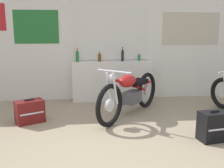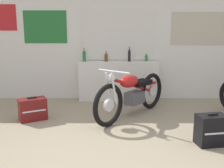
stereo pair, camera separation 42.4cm
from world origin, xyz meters
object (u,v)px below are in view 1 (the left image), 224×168
bottle_center (123,55)px  hard_case_black (213,126)px  bottle_left_center (99,57)px  bottle_leftmost (77,56)px  motorcycle_red (130,93)px  hard_case_darkred (30,112)px  bottle_right_center (139,57)px

bottle_center → hard_case_black: bottle_center is taller
bottle_left_center → bottle_center: (0.51, -0.01, 0.04)m
bottle_leftmost → hard_case_black: bottle_leftmost is taller
bottle_center → motorcycle_red: size_ratio=0.19×
bottle_left_center → hard_case_darkred: bottle_left_center is taller
bottle_right_center → hard_case_darkred: 2.67m
motorcycle_red → hard_case_darkred: 1.79m
bottle_leftmost → bottle_center: bottle_center is taller
motorcycle_red → hard_case_darkred: (-1.77, -0.20, -0.24)m
bottle_left_center → bottle_center: bearing=-0.8°
hard_case_darkred → bottle_leftmost: bearing=58.8°
bottle_leftmost → hard_case_darkred: bearing=-121.2°
bottle_right_center → bottle_left_center: bearing=-176.9°
bottle_left_center → motorcycle_red: size_ratio=0.13×
bottle_center → bottle_right_center: size_ratio=1.83×
bottle_leftmost → motorcycle_red: (0.98, -1.10, -0.58)m
bottle_right_center → bottle_center: bearing=-171.7°
bottle_center → hard_case_black: size_ratio=0.70×
bottle_left_center → bottle_right_center: bottle_left_center is taller
bottle_center → hard_case_black: bearing=-67.0°
bottle_center → bottle_leftmost: bearing=-179.6°
motorcycle_red → hard_case_black: motorcycle_red is taller
bottle_center → bottle_right_center: 0.39m
bottle_right_center → motorcycle_red: (-0.39, -1.17, -0.53)m
motorcycle_red → hard_case_black: bearing=-50.7°
motorcycle_red → hard_case_darkred: size_ratio=3.08×
bottle_leftmost → bottle_left_center: bottle_leftmost is taller
bottle_left_center → hard_case_darkred: (-1.27, -1.32, -0.79)m
bottle_center → motorcycle_red: bottle_center is taller
bottle_left_center → bottle_right_center: size_ratio=1.27×
bottle_left_center → bottle_right_center: 0.89m
bottle_center → motorcycle_red: (-0.01, -1.11, -0.59)m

